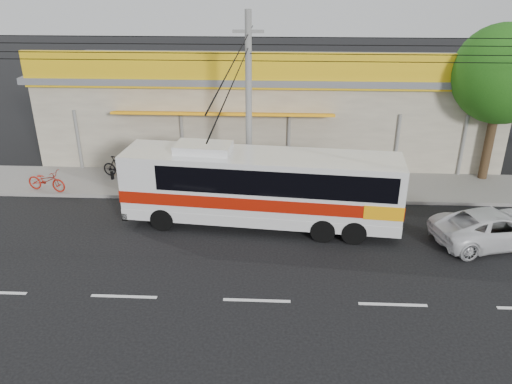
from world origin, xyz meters
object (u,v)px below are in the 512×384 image
white_car (495,227)px  utility_pole (248,48)px  coach_bus (265,184)px  tree_near (506,78)px  motorbike_dark (119,167)px  motorbike_red (46,180)px

white_car → utility_pole: 10.97m
coach_bus → utility_pole: size_ratio=0.31×
coach_bus → tree_near: (10.06, 4.80, 3.07)m
tree_near → coach_bus: bearing=-154.5°
motorbike_dark → utility_pole: utility_pole is taller
coach_bus → motorbike_dark: (-6.87, 4.14, -1.04)m
coach_bus → white_car: coach_bus is taller
white_car → utility_pole: bearing=58.1°
coach_bus → utility_pole: 5.07m
motorbike_dark → white_car: size_ratio=0.37×
motorbike_red → white_car: white_car is taller
motorbike_red → tree_near: (19.62, 2.37, 4.14)m
motorbike_red → tree_near: bearing=-70.9°
utility_pole → white_car: bearing=-17.7°
motorbike_dark → white_car: (15.08, -5.12, -0.03)m
utility_pole → motorbike_dark: bearing=159.8°
motorbike_dark → white_car: bearing=-96.0°
coach_bus → motorbike_dark: coach_bus is taller
coach_bus → motorbike_red: (-9.55, 2.42, -1.06)m
tree_near → motorbike_red: bearing=-173.1°
white_car → tree_near: tree_near is taller
tree_near → motorbike_dark: bearing=-177.8°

